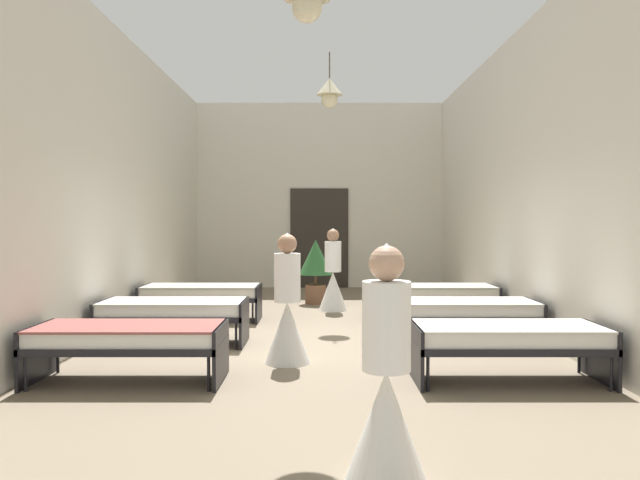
{
  "coord_description": "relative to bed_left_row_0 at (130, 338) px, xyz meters",
  "views": [
    {
      "loc": [
        0.02,
        -8.04,
        1.62
      ],
      "look_at": [
        0.0,
        0.1,
        1.37
      ],
      "focal_mm": 34.48,
      "sensor_mm": 36.0,
      "label": 1
    }
  ],
  "objects": [
    {
      "name": "bed_left_row_1",
      "position": [
        0.0,
        1.9,
        0.0
      ],
      "size": [
        1.9,
        0.84,
        0.57
      ],
      "color": "black",
      "rests_on": "ground"
    },
    {
      "name": "bed_left_row_0",
      "position": [
        0.0,
        0.0,
        0.0
      ],
      "size": [
        1.9,
        0.84,
        0.57
      ],
      "color": "black",
      "rests_on": "ground"
    },
    {
      "name": "potted_plant",
      "position": [
        1.84,
        5.81,
        0.34
      ],
      "size": [
        0.64,
        0.64,
        1.25
      ],
      "color": "brown",
      "rests_on": "ground"
    },
    {
      "name": "room_shell",
      "position": [
        1.91,
        3.23,
        1.79
      ],
      "size": [
        6.32,
        13.86,
        4.46
      ],
      "color": "silver",
      "rests_on": "ground"
    },
    {
      "name": "ground_plane",
      "position": [
        1.91,
        1.9,
        -0.49
      ],
      "size": [
        6.52,
        14.26,
        0.1
      ],
      "primitive_type": "cube",
      "color": "#7A6B56"
    },
    {
      "name": "bed_right_row_2",
      "position": [
        3.82,
        3.8,
        0.0
      ],
      "size": [
        1.9,
        0.84,
        0.57
      ],
      "color": "black",
      "rests_on": "ground"
    },
    {
      "name": "bed_right_row_1",
      "position": [
        3.82,
        1.9,
        0.0
      ],
      "size": [
        1.9,
        0.84,
        0.57
      ],
      "color": "black",
      "rests_on": "ground"
    },
    {
      "name": "bed_left_row_2",
      "position": [
        0.0,
        3.8,
        0.0
      ],
      "size": [
        1.9,
        0.84,
        0.57
      ],
      "color": "black",
      "rests_on": "ground"
    },
    {
      "name": "nurse_mid_aisle",
      "position": [
        1.56,
        0.82,
        0.09
      ],
      "size": [
        0.52,
        0.52,
        1.49
      ],
      "rotation": [
        0.0,
        0.0,
        4.29
      ],
      "color": "white",
      "rests_on": "ground"
    },
    {
      "name": "nurse_near_aisle",
      "position": [
        2.33,
        -2.39,
        0.09
      ],
      "size": [
        0.52,
        0.52,
        1.49
      ],
      "rotation": [
        0.0,
        0.0,
        5.89
      ],
      "color": "white",
      "rests_on": "ground"
    },
    {
      "name": "nurse_far_aisle",
      "position": [
        2.16,
        4.9,
        0.09
      ],
      "size": [
        0.52,
        0.52,
        1.49
      ],
      "rotation": [
        0.0,
        0.0,
        5.41
      ],
      "color": "white",
      "rests_on": "ground"
    },
    {
      "name": "bed_right_row_0",
      "position": [
        3.82,
        0.0,
        0.0
      ],
      "size": [
        1.9,
        0.84,
        0.57
      ],
      "color": "black",
      "rests_on": "ground"
    }
  ]
}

